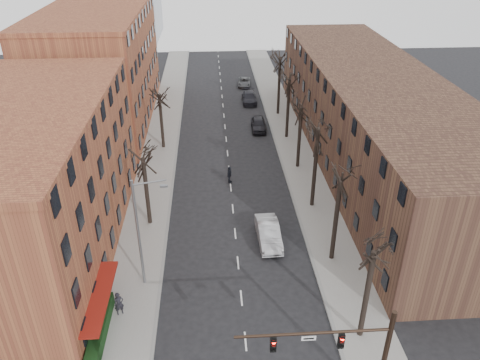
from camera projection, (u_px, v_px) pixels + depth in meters
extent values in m
cube|color=gray|center=(161.00, 144.00, 57.07)|extent=(4.00, 90.00, 0.15)
cube|color=gray|center=(291.00, 140.00, 57.98)|extent=(4.00, 90.00, 0.15)
cube|color=brown|center=(30.00, 186.00, 36.32)|extent=(12.00, 26.00, 12.00)
cube|color=brown|center=(101.00, 68.00, 61.03)|extent=(12.00, 28.00, 14.00)
cube|color=#523626|center=(372.00, 116.00, 51.67)|extent=(12.00, 50.00, 10.00)
cube|color=maroon|center=(106.00, 325.00, 31.82)|extent=(1.20, 7.00, 0.15)
cube|color=black|center=(100.00, 330.00, 30.63)|extent=(0.80, 6.00, 1.00)
cylinder|color=black|center=(313.00, 333.00, 23.49)|extent=(8.00, 0.16, 0.16)
cube|color=black|center=(341.00, 341.00, 23.90)|extent=(0.32, 0.22, 0.95)
cube|color=black|center=(273.00, 344.00, 23.70)|extent=(0.32, 0.22, 0.95)
cube|color=silver|center=(309.00, 338.00, 23.65)|extent=(0.75, 0.04, 0.28)
cylinder|color=slate|center=(139.00, 236.00, 33.21)|extent=(0.20, 0.20, 9.00)
cylinder|color=slate|center=(148.00, 183.00, 31.16)|extent=(2.39, 0.12, 0.46)
cube|color=slate|center=(164.00, 186.00, 31.36)|extent=(0.50, 0.22, 0.14)
imported|color=#A8A9AF|center=(269.00, 233.00, 39.65)|extent=(1.98, 5.21, 1.70)
imported|color=black|center=(259.00, 124.00, 60.62)|extent=(1.98, 4.65, 1.57)
imported|color=black|center=(249.00, 98.00, 69.66)|extent=(2.16, 5.17, 1.49)
imported|color=#4F5255|center=(244.00, 82.00, 76.64)|extent=(2.37, 4.53, 1.22)
imported|color=black|center=(119.00, 304.00, 32.14)|extent=(0.78, 0.67, 1.80)
imported|color=black|center=(229.00, 175.00, 48.49)|extent=(0.81, 1.17, 1.84)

